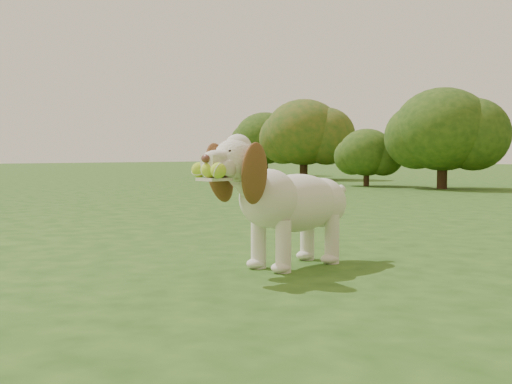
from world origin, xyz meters
The scene contains 6 objects.
ground centered at (0.00, 0.00, 0.00)m, with size 80.00×80.00×0.00m, color #204313.
dog centered at (0.12, 0.04, 0.38)m, with size 0.42×1.09×0.71m.
shrub_a centered at (-4.13, 8.23, 0.65)m, with size 1.07×1.07×1.11m.
shrub_b centered at (-2.58, 8.21, 1.06)m, with size 1.74×1.74×1.80m.
shrub_g centered at (-9.76, 12.04, 1.09)m, with size 1.80×1.80×1.86m.
shrub_e centered at (-7.04, 10.21, 1.16)m, with size 1.91×1.91×1.98m.
Camera 1 is at (2.20, -2.68, 0.61)m, focal length 45.00 mm.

